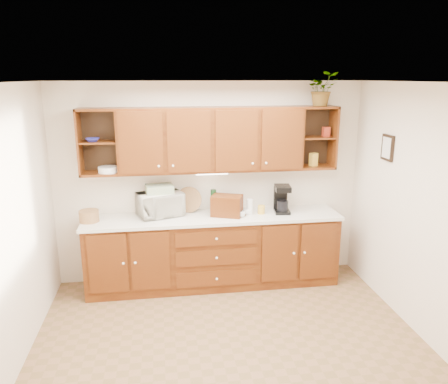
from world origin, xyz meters
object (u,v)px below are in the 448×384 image
object	(u,v)px
microwave	(160,204)
bread_box	(227,206)
potted_plant	(322,89)
coffee_maker	(282,199)

from	to	relation	value
microwave	bread_box	world-z (taller)	microwave
potted_plant	bread_box	bearing A→B (deg)	-173.91
microwave	bread_box	size ratio (longest dim) A/B	1.43
bread_box	coffee_maker	xyz separation A→B (m)	(0.73, 0.05, 0.04)
coffee_maker	potted_plant	bearing A→B (deg)	16.95
bread_box	potted_plant	bearing A→B (deg)	27.69
coffee_maker	potted_plant	distance (m)	1.47
coffee_maker	potted_plant	world-z (taller)	potted_plant
bread_box	coffee_maker	bearing A→B (deg)	25.23
coffee_maker	bread_box	bearing A→B (deg)	-169.11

